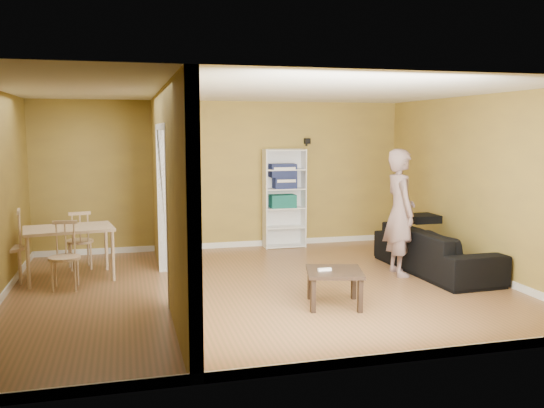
% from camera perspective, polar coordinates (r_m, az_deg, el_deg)
% --- Properties ---
extents(room_shell, '(6.50, 6.50, 6.50)m').
position_cam_1_polar(room_shell, '(7.53, -1.09, 1.27)').
color(room_shell, '#8F5D38').
rests_on(room_shell, ground).
extents(partition, '(0.22, 5.50, 2.60)m').
position_cam_1_polar(partition, '(7.35, -10.23, 1.01)').
color(partition, '#A88D37').
rests_on(partition, ground).
extents(wall_speaker, '(0.10, 0.10, 0.10)m').
position_cam_1_polar(wall_speaker, '(10.49, 3.51, 6.25)').
color(wall_speaker, black).
rests_on(wall_speaker, room_shell).
extents(sofa, '(2.30, 1.06, 0.86)m').
position_cam_1_polar(sofa, '(8.85, 15.92, -3.79)').
color(sofa, black).
rests_on(sofa, ground).
extents(person, '(0.84, 0.68, 2.15)m').
position_cam_1_polar(person, '(8.49, 12.59, 0.25)').
color(person, slate).
rests_on(person, ground).
extents(bookshelf, '(0.74, 0.32, 1.76)m').
position_cam_1_polar(bookshelf, '(10.34, 1.16, 0.58)').
color(bookshelf, white).
rests_on(bookshelf, ground).
extents(paper_box_teal, '(0.45, 0.30, 0.23)m').
position_cam_1_polar(paper_box_teal, '(10.29, 1.04, 0.29)').
color(paper_box_teal, '#1C7163').
rests_on(paper_box_teal, bookshelf).
extents(paper_box_navy_b, '(0.40, 0.26, 0.20)m').
position_cam_1_polar(paper_box_navy_b, '(10.27, 1.26, 2.13)').
color(paper_box_navy_b, navy).
rests_on(paper_box_navy_b, bookshelf).
extents(paper_box_navy_c, '(0.46, 0.30, 0.23)m').
position_cam_1_polar(paper_box_navy_c, '(10.24, 1.05, 3.52)').
color(paper_box_navy_c, '#11124A').
rests_on(paper_box_navy_c, bookshelf).
extents(coffee_table, '(0.65, 0.65, 0.43)m').
position_cam_1_polar(coffee_table, '(6.96, 6.20, -7.08)').
color(coffee_table, black).
rests_on(coffee_table, ground).
extents(game_controller, '(0.16, 0.04, 0.03)m').
position_cam_1_polar(game_controller, '(6.91, 5.23, -6.48)').
color(game_controller, white).
rests_on(game_controller, coffee_table).
extents(dining_table, '(1.19, 0.79, 0.74)m').
position_cam_1_polar(dining_table, '(8.57, -19.49, -2.70)').
color(dining_table, beige).
rests_on(dining_table, ground).
extents(chair_left, '(0.53, 0.53, 1.02)m').
position_cam_1_polar(chair_left, '(8.69, -24.84, -3.86)').
color(chair_left, tan).
rests_on(chair_left, ground).
extents(chair_near, '(0.43, 0.43, 0.90)m').
position_cam_1_polar(chair_near, '(8.09, -19.88, -4.85)').
color(chair_near, tan).
rests_on(chair_near, ground).
extents(chair_far, '(0.48, 0.48, 0.90)m').
position_cam_1_polar(chair_far, '(9.22, -18.55, -3.35)').
color(chair_far, tan).
rests_on(chair_far, ground).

